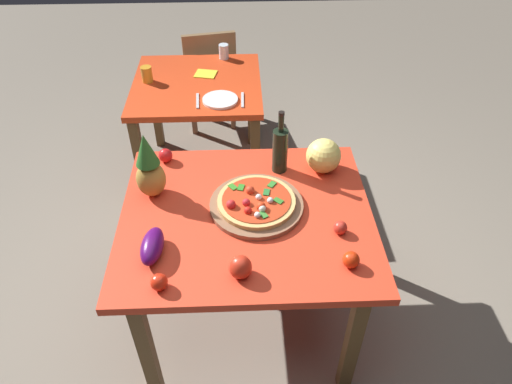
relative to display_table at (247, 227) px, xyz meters
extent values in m
plane|color=gray|center=(0.00, 0.00, -0.66)|extent=(10.00, 10.00, 0.00)
cube|color=brown|center=(-0.45, -0.45, -0.30)|extent=(0.06, 0.06, 0.70)
cube|color=brown|center=(0.45, -0.45, -0.30)|extent=(0.06, 0.06, 0.70)
cube|color=brown|center=(-0.45, 0.45, -0.30)|extent=(0.06, 0.06, 0.70)
cube|color=brown|center=(0.45, 0.45, -0.30)|extent=(0.06, 0.06, 0.70)
cube|color=red|center=(0.00, 0.00, 0.07)|extent=(1.15, 1.00, 0.04)
cube|color=brown|center=(-0.67, 0.90, -0.30)|extent=(0.06, 0.06, 0.70)
cube|color=brown|center=(0.07, 0.90, -0.30)|extent=(0.06, 0.06, 0.70)
cube|color=brown|center=(-0.67, 1.64, -0.30)|extent=(0.06, 0.06, 0.70)
cube|color=brown|center=(0.07, 1.64, -0.30)|extent=(0.06, 0.06, 0.70)
cube|color=red|center=(-0.30, 1.27, 0.07)|extent=(0.84, 0.85, 0.04)
cube|color=brown|center=(-0.14, 2.18, -0.45)|extent=(0.04, 0.04, 0.41)
cube|color=brown|center=(-0.46, 2.12, -0.45)|extent=(0.04, 0.04, 0.41)
cube|color=brown|center=(-0.08, 1.86, -0.45)|extent=(0.04, 0.04, 0.41)
cube|color=brown|center=(-0.40, 1.80, -0.45)|extent=(0.04, 0.04, 0.41)
cube|color=brown|center=(-0.27, 1.99, -0.23)|extent=(0.47, 0.47, 0.04)
cube|color=olive|center=(-0.23, 1.81, -0.01)|extent=(0.40, 0.11, 0.40)
cylinder|color=brown|center=(0.05, 0.04, 0.10)|extent=(0.43, 0.43, 0.02)
cylinder|color=#DDAC60|center=(0.05, 0.04, 0.12)|extent=(0.36, 0.36, 0.02)
cylinder|color=#BD381A|center=(0.05, 0.04, 0.14)|extent=(0.32, 0.32, 0.00)
sphere|color=red|center=(0.02, 0.09, 0.15)|extent=(0.04, 0.04, 0.04)
sphere|color=red|center=(0.07, -0.02, 0.15)|extent=(0.04, 0.04, 0.04)
sphere|color=red|center=(0.00, 0.01, 0.15)|extent=(0.04, 0.04, 0.04)
sphere|color=red|center=(0.01, -0.05, 0.15)|extent=(0.04, 0.04, 0.04)
sphere|color=red|center=(-0.07, -0.01, 0.15)|extent=(0.04, 0.04, 0.04)
cube|color=#286E2D|center=(0.10, 0.08, 0.14)|extent=(0.04, 0.05, 0.00)
cube|color=#307325|center=(0.15, 0.02, 0.14)|extent=(0.05, 0.05, 0.00)
cube|color=#2D7C22|center=(-0.02, 0.12, 0.14)|extent=(0.04, 0.05, 0.00)
cube|color=#377D2D|center=(0.07, -0.07, 0.14)|extent=(0.05, 0.05, 0.00)
cube|color=#338224|center=(-0.06, 0.13, 0.14)|extent=(0.05, 0.05, 0.00)
cube|color=#327E2B|center=(0.12, 0.14, 0.14)|extent=(0.05, 0.05, 0.00)
sphere|color=silver|center=(0.05, -0.08, 0.15)|extent=(0.03, 0.03, 0.03)
sphere|color=silver|center=(0.11, 0.02, 0.15)|extent=(0.03, 0.03, 0.03)
sphere|color=white|center=(0.07, -0.04, 0.15)|extent=(0.03, 0.03, 0.03)
sphere|color=white|center=(0.06, 0.04, 0.15)|extent=(0.03, 0.03, 0.03)
cylinder|color=black|center=(0.17, 0.32, 0.20)|extent=(0.08, 0.08, 0.23)
cylinder|color=black|center=(0.17, 0.32, 0.36)|extent=(0.03, 0.03, 0.09)
cylinder|color=black|center=(0.17, 0.32, 0.42)|extent=(0.03, 0.03, 0.02)
ellipsoid|color=#B18538|center=(-0.44, 0.16, 0.18)|extent=(0.14, 0.14, 0.18)
cone|color=#286525|center=(-0.44, 0.16, 0.34)|extent=(0.11, 0.11, 0.16)
sphere|color=#F2DB6C|center=(0.39, 0.31, 0.17)|extent=(0.17, 0.17, 0.17)
ellipsoid|color=red|center=(-0.03, -0.35, 0.13)|extent=(0.09, 0.09, 0.10)
ellipsoid|color=#470D55|center=(-0.39, -0.23, 0.13)|extent=(0.11, 0.21, 0.09)
sphere|color=red|center=(-0.41, 0.41, 0.12)|extent=(0.07, 0.07, 0.07)
sphere|color=red|center=(-0.35, -0.41, 0.12)|extent=(0.07, 0.07, 0.07)
sphere|color=red|center=(0.40, -0.14, 0.12)|extent=(0.06, 0.06, 0.06)
sphere|color=red|center=(0.41, -0.33, 0.12)|extent=(0.07, 0.07, 0.07)
cylinder|color=orange|center=(-0.62, 1.29, 0.14)|extent=(0.07, 0.07, 0.10)
cylinder|color=silver|center=(-0.12, 1.62, 0.14)|extent=(0.07, 0.07, 0.10)
cylinder|color=white|center=(-0.14, 1.02, 0.10)|extent=(0.22, 0.22, 0.02)
cube|color=silver|center=(-0.28, 1.02, 0.09)|extent=(0.03, 0.18, 0.01)
cube|color=silver|center=(0.00, 1.02, 0.09)|extent=(0.02, 0.18, 0.01)
cube|color=yellow|center=(-0.24, 1.38, 0.09)|extent=(0.16, 0.15, 0.01)
camera|label=1|loc=(-0.02, -1.55, 1.55)|focal=32.77mm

